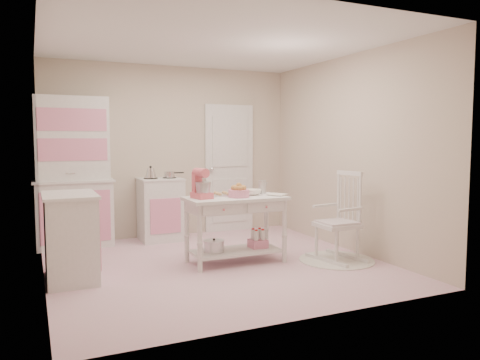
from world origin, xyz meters
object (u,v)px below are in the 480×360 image
at_px(rocking_chair, 337,216).
at_px(bread_basket, 239,193).
at_px(stove, 161,209).
at_px(base_cabinet, 71,237).
at_px(hutch, 73,172).
at_px(work_table, 236,230).
at_px(stand_mixer, 202,184).

distance_m(rocking_chair, bread_basket, 1.25).
bearing_deg(stove, base_cabinet, -131.53).
bearing_deg(hutch, stove, -2.39).
height_order(rocking_chair, work_table, rocking_chair).
relative_size(stove, bread_basket, 3.68).
bearing_deg(stand_mixer, hutch, 116.01).
distance_m(stove, base_cabinet, 2.07).
height_order(hutch, rocking_chair, hutch).
bearing_deg(bread_basket, stand_mixer, 170.96).
height_order(rocking_chair, bread_basket, rocking_chair).
xyz_separation_m(hutch, base_cabinet, (-0.17, -1.60, -0.58)).
relative_size(hutch, base_cabinet, 2.26).
distance_m(base_cabinet, rocking_chair, 3.08).
bearing_deg(base_cabinet, work_table, -2.36).
relative_size(stove, stand_mixer, 2.71).
xyz_separation_m(stove, work_table, (0.50, -1.62, -0.06)).
xyz_separation_m(base_cabinet, stand_mixer, (1.45, -0.06, 0.51)).
height_order(work_table, bread_basket, bread_basket).
bearing_deg(base_cabinet, bread_basket, -3.85).
height_order(work_table, stand_mixer, stand_mixer).
distance_m(stove, work_table, 1.70).
distance_m(hutch, work_table, 2.47).
distance_m(stove, bread_basket, 1.80).
bearing_deg(bread_basket, hutch, 134.95).
xyz_separation_m(hutch, stand_mixer, (1.28, -1.65, -0.07)).
bearing_deg(hutch, base_cabinet, -96.08).
xyz_separation_m(work_table, bread_basket, (0.02, -0.05, 0.45)).
bearing_deg(rocking_chair, stove, 119.53).
bearing_deg(work_table, bread_basket, -68.20).
xyz_separation_m(base_cabinet, rocking_chair, (3.04, -0.51, 0.09)).
xyz_separation_m(hutch, stove, (1.20, -0.05, -0.58)).
bearing_deg(rocking_chair, bread_basket, 152.14).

